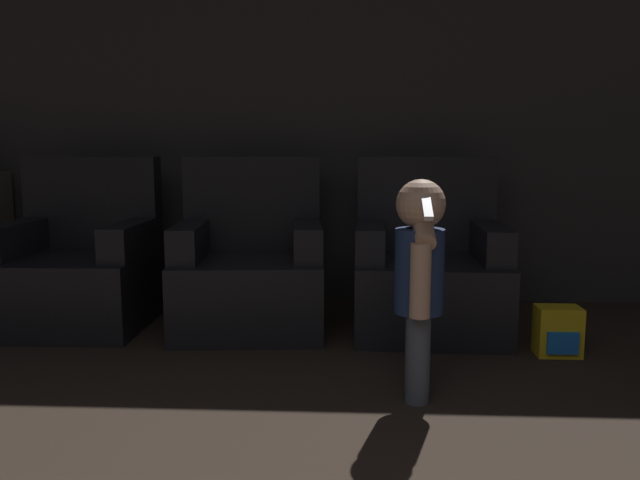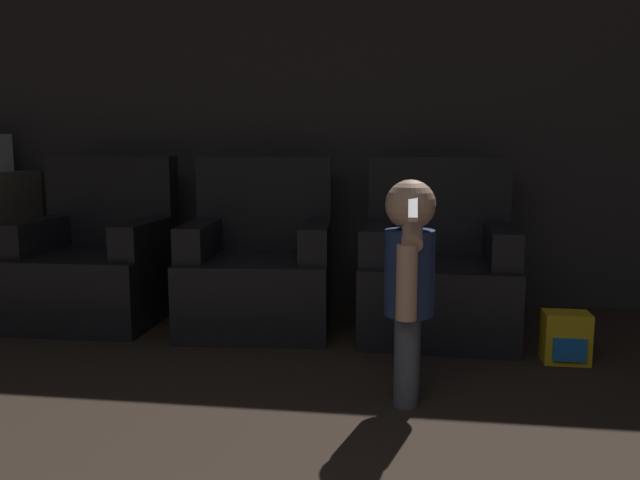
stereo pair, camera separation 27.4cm
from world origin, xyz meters
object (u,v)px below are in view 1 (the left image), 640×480
armchair_left (79,268)px  person_toddler (419,271)px  toy_backpack (558,331)px  armchair_right (428,272)px  armchair_middle (250,270)px

armchair_left → person_toddler: 2.23m
armchair_left → person_toddler: armchair_left is taller
toy_backpack → armchair_right: bearing=143.0°
toy_backpack → armchair_middle: bearing=164.5°
armchair_right → toy_backpack: size_ratio=3.97×
armchair_middle → toy_backpack: 1.76m
armchair_right → toy_backpack: bearing=-35.3°
armchair_middle → armchair_right: (1.06, 0.00, 0.00)m
armchair_middle → person_toddler: armchair_middle is taller
person_toddler → toy_backpack: (0.79, 0.61, -0.43)m
toy_backpack → armchair_left: bearing=170.3°
armchair_left → toy_backpack: armchair_left is taller
armchair_right → person_toddler: bearing=-97.3°
armchair_middle → armchair_right: 1.06m
person_toddler → armchair_middle: bearing=-136.1°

